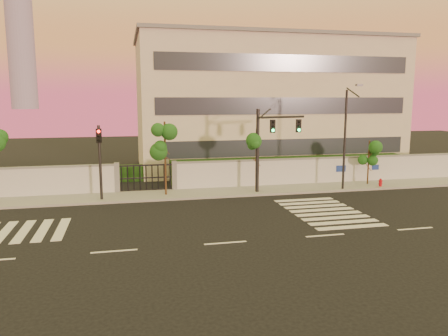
{
  "coord_description": "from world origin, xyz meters",
  "views": [
    {
      "loc": [
        -4.37,
        -18.88,
        6.62
      ],
      "look_at": [
        1.3,
        6.0,
        2.54
      ],
      "focal_mm": 35.0,
      "sensor_mm": 36.0,
      "label": 1
    }
  ],
  "objects": [
    {
      "name": "ground",
      "position": [
        0.0,
        0.0,
        0.0
      ],
      "size": [
        120.0,
        120.0,
        0.0
      ],
      "primitive_type": "plane",
      "color": "black",
      "rests_on": "ground"
    },
    {
      "name": "sidewalk",
      "position": [
        0.0,
        10.5,
        0.07
      ],
      "size": [
        60.0,
        3.0,
        0.15
      ],
      "primitive_type": "cube",
      "color": "gray",
      "rests_on": "ground"
    },
    {
      "name": "perimeter_wall",
      "position": [
        0.1,
        12.0,
        1.07
      ],
      "size": [
        60.0,
        0.36,
        2.2
      ],
      "color": "#BBBDC2",
      "rests_on": "ground"
    },
    {
      "name": "hedge_row",
      "position": [
        1.17,
        14.74,
        0.82
      ],
      "size": [
        41.0,
        4.25,
        1.8
      ],
      "color": "black",
      "rests_on": "ground"
    },
    {
      "name": "institutional_building",
      "position": [
        9.0,
        21.99,
        6.16
      ],
      "size": [
        24.4,
        12.4,
        12.25
      ],
      "color": "beige",
      "rests_on": "ground"
    },
    {
      "name": "distant_skyscraper",
      "position": [
        -65.0,
        280.0,
        61.98
      ],
      "size": [
        16.0,
        16.0,
        118.0
      ],
      "color": "gray",
      "rests_on": "ground"
    },
    {
      "name": "road_markings",
      "position": [
        -1.58,
        3.76,
        0.01
      ],
      "size": [
        57.0,
        7.62,
        0.02
      ],
      "color": "silver",
      "rests_on": "ground"
    },
    {
      "name": "street_tree_d",
      "position": [
        -1.74,
        10.34,
        3.75
      ],
      "size": [
        1.62,
        1.29,
        5.1
      ],
      "color": "#382314",
      "rests_on": "ground"
    },
    {
      "name": "street_tree_e",
      "position": [
        4.55,
        10.03,
        3.32
      ],
      "size": [
        1.36,
        1.08,
        4.51
      ],
      "color": "#382314",
      "rests_on": "ground"
    },
    {
      "name": "street_tree_f",
      "position": [
        13.63,
        10.62,
        2.57
      ],
      "size": [
        1.4,
        1.11,
        3.48
      ],
      "color": "#382314",
      "rests_on": "ground"
    },
    {
      "name": "traffic_signal_main",
      "position": [
        5.3,
        9.8,
        3.74
      ],
      "size": [
        3.69,
        1.19,
        5.92
      ],
      "rotation": [
        0.0,
        0.0,
        0.29
      ],
      "color": "black",
      "rests_on": "ground"
    },
    {
      "name": "traffic_signal_secondary",
      "position": [
        -5.97,
        9.79,
        3.13
      ],
      "size": [
        0.38,
        0.36,
        4.94
      ],
      "rotation": [
        0.0,
        0.0,
        -0.16
      ],
      "color": "black",
      "rests_on": "ground"
    },
    {
      "name": "streetlight_east",
      "position": [
        10.91,
        9.25,
        4.08
      ],
      "size": [
        0.45,
        1.82,
        7.55
      ],
      "color": "black",
      "rests_on": "ground"
    },
    {
      "name": "fire_hydrant",
      "position": [
        14.05,
        9.56,
        0.37
      ],
      "size": [
        0.28,
        0.28,
        0.74
      ],
      "rotation": [
        0.0,
        0.0,
        0.0
      ],
      "color": "#A90B15",
      "rests_on": "ground"
    }
  ]
}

